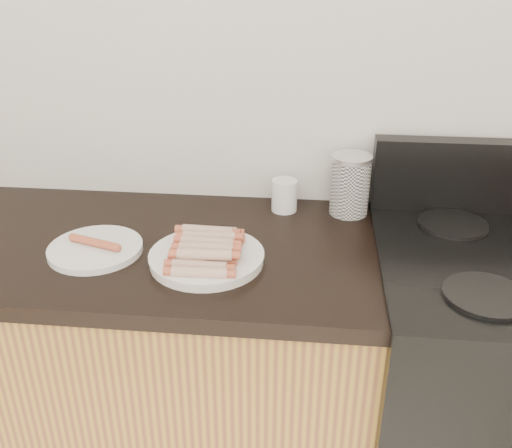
# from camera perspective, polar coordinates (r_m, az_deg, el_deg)

# --- Properties ---
(wall_back) EXTENTS (4.00, 0.04, 2.60)m
(wall_back) POSITION_cam_1_polar(r_m,az_deg,el_deg) (1.59, -2.57, 16.06)
(wall_back) COLOR silver
(wall_back) RESTS_ON ground
(stove) EXTENTS (0.76, 0.65, 0.91)m
(stove) POSITION_cam_1_polar(r_m,az_deg,el_deg) (1.76, 23.54, -16.33)
(stove) COLOR black
(stove) RESTS_ON floor
(burner_near_left) EXTENTS (0.18, 0.18, 0.01)m
(burner_near_left) POSITION_cam_1_polar(r_m,az_deg,el_deg) (1.31, 22.01, -6.63)
(burner_near_left) COLOR black
(burner_near_left) RESTS_ON stove
(burner_far_left) EXTENTS (0.18, 0.18, 0.01)m
(burner_far_left) POSITION_cam_1_polar(r_m,az_deg,el_deg) (1.60, 19.10, 0.01)
(burner_far_left) COLOR black
(burner_far_left) RESTS_ON stove
(main_plate) EXTENTS (0.34, 0.34, 0.02)m
(main_plate) POSITION_cam_1_polar(r_m,az_deg,el_deg) (1.37, -4.95, -3.48)
(main_plate) COLOR white
(main_plate) RESTS_ON counter_slab
(side_plate) EXTENTS (0.30, 0.30, 0.02)m
(side_plate) POSITION_cam_1_polar(r_m,az_deg,el_deg) (1.46, -15.76, -2.42)
(side_plate) COLOR white
(side_plate) RESTS_ON counter_slab
(hotdog_pile) EXTENTS (0.12, 0.23, 0.05)m
(hotdog_pile) POSITION_cam_1_polar(r_m,az_deg,el_deg) (1.35, -5.00, -2.34)
(hotdog_pile) COLOR #A2292C
(hotdog_pile) RESTS_ON main_plate
(plain_sausages) EXTENTS (0.13, 0.06, 0.02)m
(plain_sausages) POSITION_cam_1_polar(r_m,az_deg,el_deg) (1.45, -15.85, -1.77)
(plain_sausages) COLOR #AE723A
(plain_sausages) RESTS_ON side_plate
(canister) EXTENTS (0.11, 0.11, 0.17)m
(canister) POSITION_cam_1_polar(r_m,az_deg,el_deg) (1.59, 9.39, 3.90)
(canister) COLOR white
(canister) RESTS_ON counter_slab
(mug) EXTENTS (0.08, 0.08, 0.09)m
(mug) POSITION_cam_1_polar(r_m,az_deg,el_deg) (1.61, 2.85, 2.87)
(mug) COLOR white
(mug) RESTS_ON counter_slab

